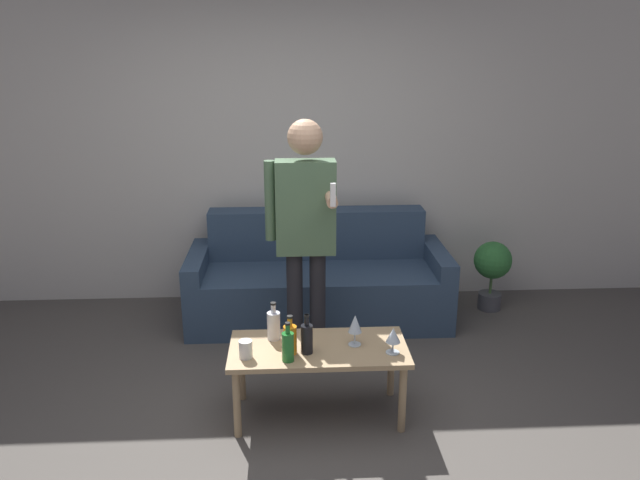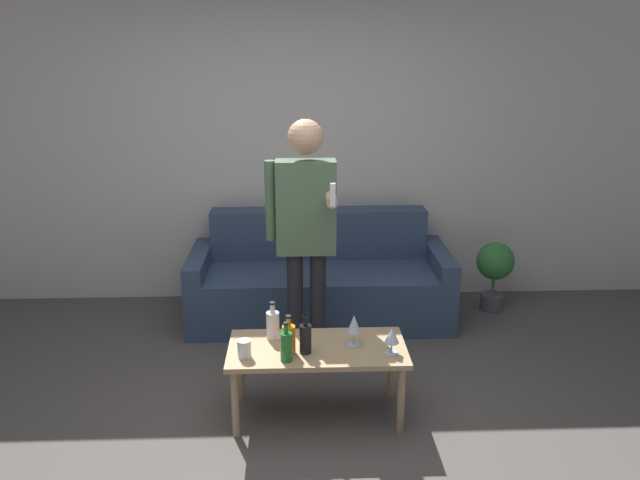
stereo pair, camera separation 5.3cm
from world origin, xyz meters
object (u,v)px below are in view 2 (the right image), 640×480
object	(u,v)px
couch	(320,281)
bottle_orange	(305,338)
coffee_table	(317,355)
person_standing_front	(305,224)

from	to	relation	value
couch	bottle_orange	size ratio (longest dim) A/B	8.66
couch	bottle_orange	world-z (taller)	couch
coffee_table	bottle_orange	xyz separation A→B (m)	(-0.07, -0.07, 0.15)
bottle_orange	person_standing_front	world-z (taller)	person_standing_front
couch	coffee_table	size ratio (longest dim) A/B	1.97
bottle_orange	person_standing_front	distance (m)	0.84
couch	person_standing_front	distance (m)	1.07
coffee_table	bottle_orange	bearing A→B (deg)	-134.59
person_standing_front	bottle_orange	bearing A→B (deg)	-91.18
couch	person_standing_front	xyz separation A→B (m)	(-0.13, -0.79, 0.71)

